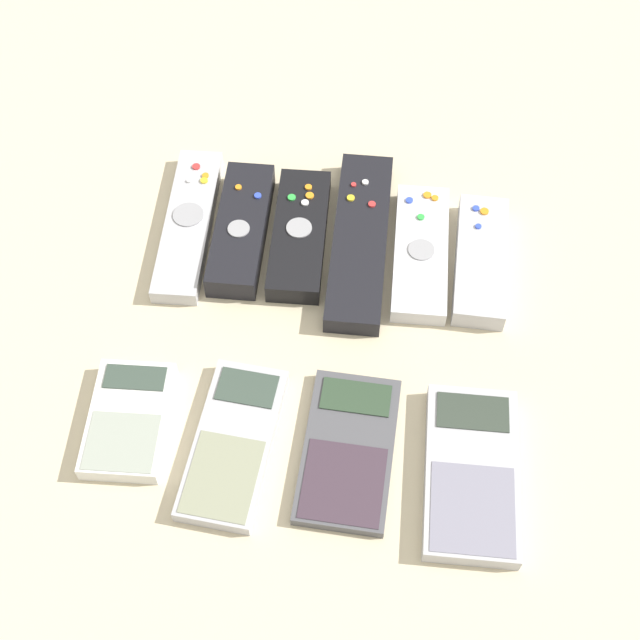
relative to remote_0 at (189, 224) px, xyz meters
name	(u,v)px	position (x,y,z in m)	size (l,w,h in m)	color
ground_plane	(316,354)	(0.15, -0.13, -0.01)	(3.00, 3.00, 0.00)	beige
remote_0	(189,224)	(0.00, 0.00, 0.00)	(0.06, 0.19, 0.02)	#B7B7BC
remote_1	(241,229)	(0.06, 0.00, 0.00)	(0.06, 0.16, 0.03)	black
remote_2	(299,234)	(0.12, 0.00, 0.00)	(0.06, 0.16, 0.02)	black
remote_3	(360,240)	(0.18, 0.00, 0.00)	(0.06, 0.22, 0.02)	black
remote_4	(421,252)	(0.24, -0.01, 0.00)	(0.06, 0.17, 0.02)	silver
remote_5	(481,260)	(0.30, -0.01, 0.00)	(0.05, 0.15, 0.02)	#B7B7BC
calculator_0	(129,420)	(0.00, -0.23, 0.00)	(0.08, 0.12, 0.02)	silver
calculator_1	(233,443)	(0.09, -0.24, 0.00)	(0.08, 0.16, 0.02)	#B2B2B7
calculator_2	(348,450)	(0.19, -0.23, 0.00)	(0.08, 0.15, 0.01)	#4C4C51
calculator_3	(471,472)	(0.30, -0.24, 0.00)	(0.09, 0.16, 0.02)	#B2B2B7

